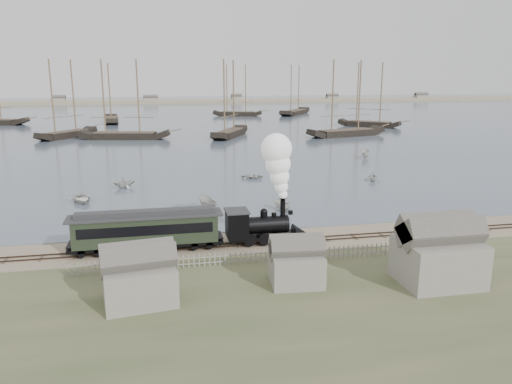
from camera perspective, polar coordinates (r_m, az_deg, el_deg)
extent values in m
plane|color=gray|center=(50.75, -1.33, -5.25)|extent=(600.00, 600.00, 0.00)
cube|color=#445261|center=(218.14, -9.33, 8.88)|extent=(600.00, 336.00, 0.06)
cube|color=#32241B|center=(48.40, -0.80, -6.06)|extent=(120.00, 0.08, 0.12)
cube|color=#32241B|center=(49.32, -1.02, -5.68)|extent=(120.00, 0.08, 0.12)
cube|color=#3D2F27|center=(48.88, -0.91, -5.95)|extent=(120.00, 1.80, 0.06)
cube|color=tan|center=(297.94, -9.98, 9.98)|extent=(500.00, 20.00, 1.80)
cube|color=black|center=(48.99, 1.15, -4.99)|extent=(7.52, 2.21, 0.28)
cylinder|color=black|center=(48.56, 0.65, -3.79)|extent=(4.65, 1.66, 1.66)
cube|color=black|center=(48.06, -2.20, -3.70)|extent=(1.99, 2.43, 2.54)
cube|color=#2D2E30|center=(47.69, -2.21, -2.18)|extent=(2.21, 2.65, 0.13)
cylinder|color=black|center=(48.61, 3.08, -1.95)|extent=(0.49, 0.49, 1.77)
sphere|color=black|center=(48.24, 0.91, -2.30)|extent=(0.71, 0.71, 0.71)
cone|color=black|center=(49.88, 5.14, -4.84)|extent=(1.55, 2.21, 2.21)
cube|color=black|center=(48.91, 3.95, -2.34)|extent=(0.39, 0.39, 0.39)
cube|color=black|center=(47.94, -12.34, -5.79)|extent=(14.10, 2.32, 0.35)
cube|color=black|center=(47.51, -12.42, -4.18)|extent=(13.09, 2.52, 2.52)
cube|color=black|center=(46.21, -12.45, -4.35)|extent=(12.09, 0.06, 0.91)
cube|color=black|center=(48.66, -12.42, -3.45)|extent=(12.09, 0.06, 0.91)
cube|color=#2D2E30|center=(47.14, -12.50, -2.66)|extent=(14.10, 2.72, 0.18)
cube|color=#2D2E30|center=(47.06, -12.52, -2.31)|extent=(12.59, 1.21, 0.45)
imported|color=#BBB9B2|center=(49.94, -11.66, -5.36)|extent=(4.37, 4.76, 0.80)
imported|color=#BBB9B2|center=(68.17, -19.33, -0.73)|extent=(5.08, 4.34, 0.89)
imported|color=#BBB9B2|center=(74.99, -14.83, 1.11)|extent=(3.61, 3.88, 1.66)
imported|color=#BBB9B2|center=(60.45, 2.95, -1.55)|extent=(3.36, 2.33, 1.21)
imported|color=#BBB9B2|center=(78.96, -0.39, 1.81)|extent=(3.70, 4.21, 0.73)
imported|color=#BBB9B2|center=(79.27, 13.21, 1.75)|extent=(3.44, 3.28, 1.41)
imported|color=#BBB9B2|center=(100.41, 12.40, 4.23)|extent=(4.40, 3.07, 1.59)
imported|color=#BBB9B2|center=(97.80, 2.03, 4.25)|extent=(3.25, 2.96, 1.46)
imported|color=#BBB9B2|center=(60.45, -5.56, -1.41)|extent=(4.40, 2.59, 1.60)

